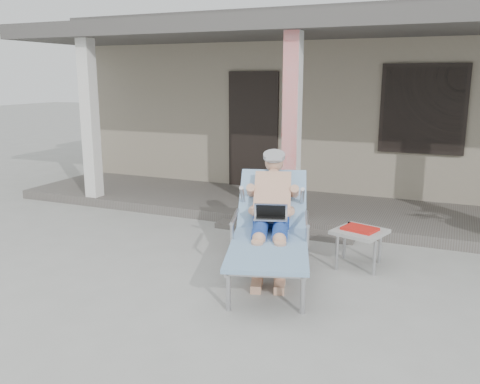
% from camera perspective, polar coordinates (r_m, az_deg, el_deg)
% --- Properties ---
extents(ground, '(60.00, 60.00, 0.00)m').
position_cam_1_polar(ground, '(5.57, -1.24, -9.95)').
color(ground, '#9E9E99').
rests_on(ground, ground).
extents(house, '(10.40, 5.40, 3.30)m').
position_cam_1_polar(house, '(11.38, 12.53, 10.08)').
color(house, gray).
rests_on(house, ground).
extents(porch_deck, '(10.00, 2.00, 0.15)m').
position_cam_1_polar(porch_deck, '(8.23, 7.39, -1.92)').
color(porch_deck, '#605B56').
rests_on(porch_deck, ground).
extents(porch_overhang, '(10.00, 2.30, 2.85)m').
position_cam_1_polar(porch_overhang, '(7.93, 7.87, 17.29)').
color(porch_overhang, silver).
rests_on(porch_overhang, porch_deck).
extents(porch_step, '(2.00, 0.30, 0.07)m').
position_cam_1_polar(porch_step, '(7.18, 4.87, -4.37)').
color(porch_step, '#605B56').
rests_on(porch_step, ground).
extents(lounger, '(1.36, 2.19, 1.38)m').
position_cam_1_polar(lounger, '(5.60, 3.52, -0.72)').
color(lounger, '#B7B7BC').
rests_on(lounger, ground).
extents(side_table, '(0.66, 0.66, 0.47)m').
position_cam_1_polar(side_table, '(6.00, 13.29, -4.56)').
color(side_table, '#A3A39E').
rests_on(side_table, ground).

